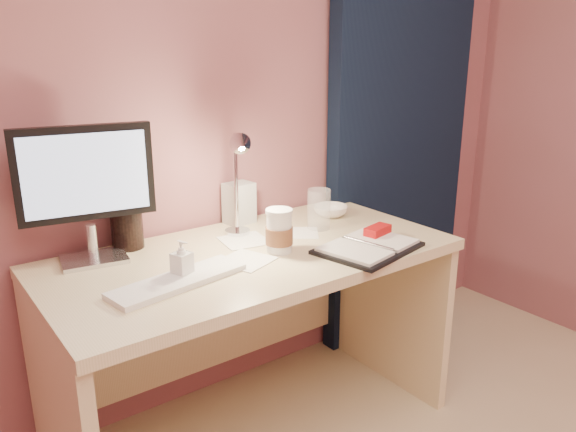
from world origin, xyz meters
TOP-DOWN VIEW (x-y plane):
  - room at (0.95, 1.69)m, footprint 3.50×3.50m
  - desk at (0.00, 1.45)m, footprint 1.40×0.70m
  - monitor at (-0.46, 1.61)m, footprint 0.42×0.18m
  - keyboard at (-0.32, 1.29)m, footprint 0.44×0.19m
  - planner at (0.34, 1.16)m, footprint 0.39×0.32m
  - paper_a at (-0.06, 1.32)m, footprint 0.20×0.20m
  - paper_b at (0.04, 1.49)m, footprint 0.18×0.18m
  - paper_c at (0.25, 1.44)m, footprint 0.19×0.19m
  - coffee_cup at (0.08, 1.33)m, footprint 0.09×0.09m
  - clear_cup at (0.35, 1.44)m, footprint 0.09×0.09m
  - bowl at (0.49, 1.54)m, footprint 0.16×0.16m
  - lotion_bottle at (-0.29, 1.32)m, footprint 0.07×0.07m
  - dark_jar at (-0.32, 1.68)m, footprint 0.11×0.11m
  - product_box at (0.14, 1.69)m, footprint 0.12×0.10m
  - desk_lamp at (0.10, 1.48)m, footprint 0.16×0.24m

SIDE VIEW (x-z plane):
  - desk at x=0.00m, z-range 0.14..0.87m
  - paper_c at x=0.25m, z-range 0.73..0.73m
  - paper_a at x=-0.06m, z-range 0.73..0.73m
  - paper_b at x=0.04m, z-range 0.73..0.73m
  - keyboard at x=-0.32m, z-range 0.73..0.75m
  - planner at x=0.34m, z-range 0.72..0.77m
  - bowl at x=0.49m, z-range 0.73..0.77m
  - lotion_bottle at x=-0.29m, z-range 0.73..0.85m
  - coffee_cup at x=0.08m, z-range 0.73..0.88m
  - dark_jar at x=-0.32m, z-range 0.73..0.88m
  - clear_cup at x=0.35m, z-range 0.73..0.88m
  - product_box at x=0.14m, z-range 0.73..0.89m
  - desk_lamp at x=0.10m, z-range 0.78..1.18m
  - monitor at x=-0.46m, z-range 0.77..1.22m
  - room at x=0.95m, z-range -0.61..2.89m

